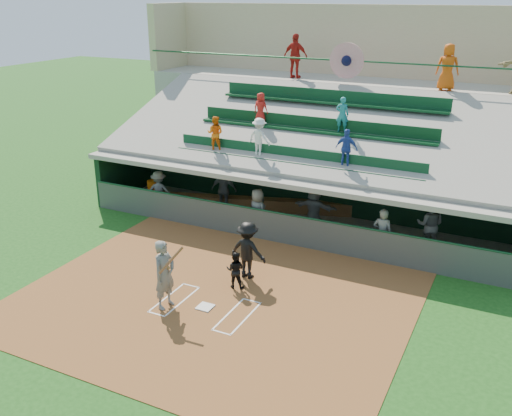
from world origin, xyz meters
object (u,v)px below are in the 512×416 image
at_px(batter_at_plate, 165,274).
at_px(catcher, 235,270).
at_px(white_table, 153,198).
at_px(home_plate, 205,307).
at_px(water_cooler, 152,186).

relative_size(batter_at_plate, catcher, 1.75).
xyz_separation_m(catcher, white_table, (-6.37, 4.69, -0.24)).
bearing_deg(catcher, home_plate, 67.04).
bearing_deg(water_cooler, white_table, -171.90).
height_order(batter_at_plate, water_cooler, batter_at_plate).
distance_m(home_plate, water_cooler, 8.71).
distance_m(home_plate, catcher, 1.55).
xyz_separation_m(home_plate, batter_at_plate, (-1.01, -0.42, 0.99)).
distance_m(home_plate, white_table, 8.68).
bearing_deg(water_cooler, catcher, -36.41).
xyz_separation_m(catcher, water_cooler, (-6.36, 4.69, 0.29)).
relative_size(home_plate, white_table, 0.60).
bearing_deg(batter_at_plate, white_table, 128.22).
bearing_deg(white_table, home_plate, -30.70).
relative_size(batter_at_plate, white_table, 2.78).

